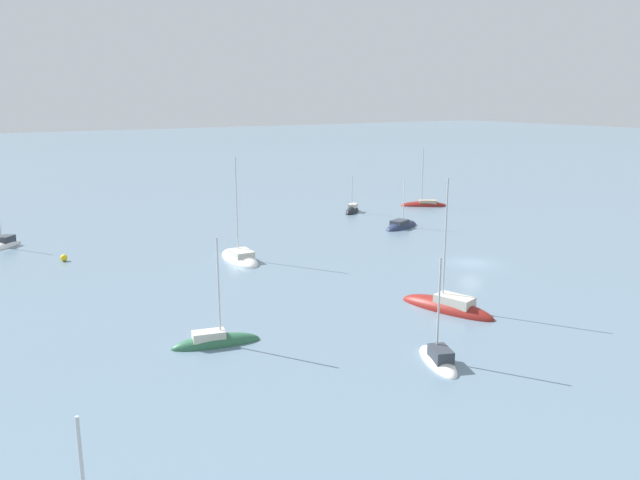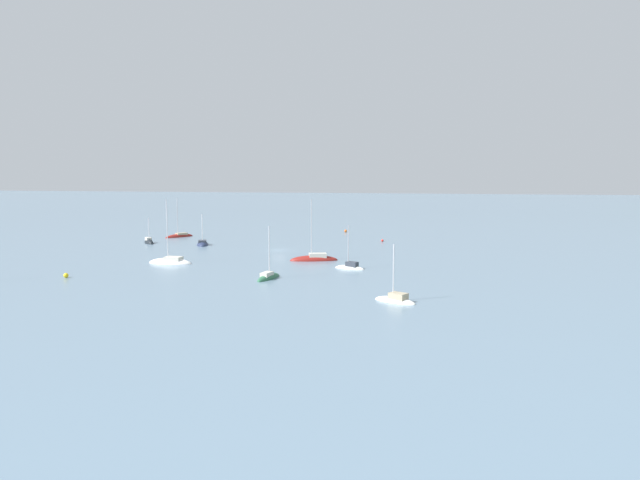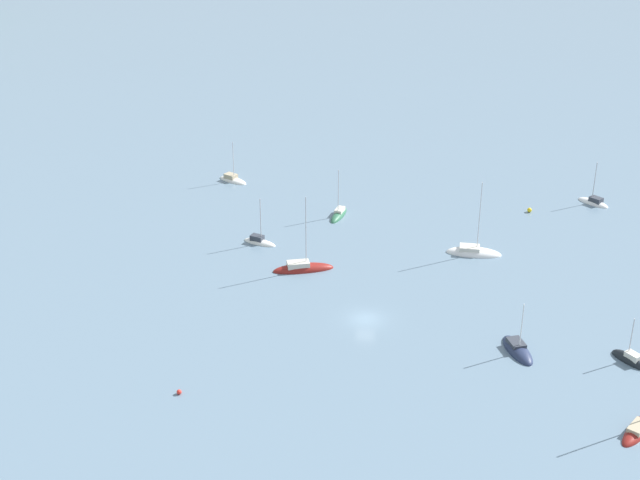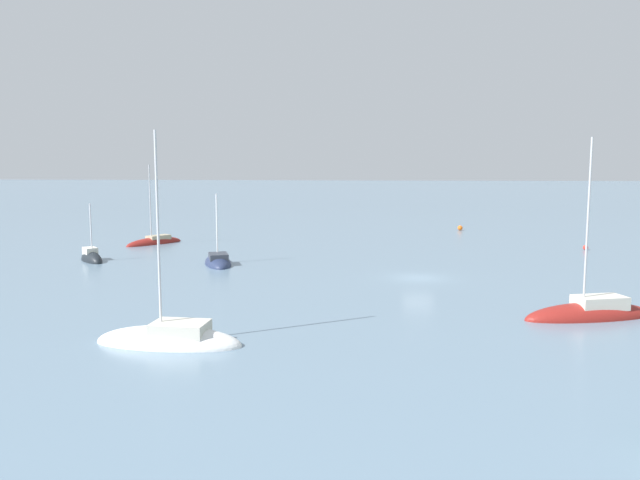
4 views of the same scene
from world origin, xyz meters
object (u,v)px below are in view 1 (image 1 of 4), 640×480
Objects in this scene: sailboat_7 at (4,246)px; mooring_buoy_1 at (64,258)px; sailboat_3 at (240,259)px; sailboat_4 at (438,361)px; sailboat_2 at (424,205)px; sailboat_6 at (401,227)px; sailboat_8 at (352,212)px; sailboat_0 at (447,308)px; sailboat_5 at (216,343)px.

mooring_buoy_1 is (-4.90, 11.22, 0.24)m from sailboat_7.
sailboat_4 is (0.19, 32.66, 0.06)m from sailboat_3.
mooring_buoy_1 is at bearing 39.94° from sailboat_2.
sailboat_3 is 27.11m from sailboat_6.
sailboat_4 is at bearing 83.76° from sailboat_2.
sailboat_8 is at bearing -54.34° from sailboat_3.
sailboat_0 is 54.89m from sailboat_7.
sailboat_2 is at bearing 133.36° from sailboat_8.
sailboat_5 is at bearing 54.99° from sailboat_7.
sailboat_8 is at bearing -40.94° from sailboat_0.
mooring_buoy_1 is (16.86, -10.00, 0.28)m from sailboat_3.
sailboat_5 is (53.19, 37.11, 0.02)m from sailboat_2.
sailboat_5 is at bearing -166.16° from sailboat_6.
sailboat_3 is at bearing 149.33° from mooring_buoy_1.
sailboat_3 reaches higher than sailboat_0.
sailboat_4 is at bearing 21.23° from sailboat_8.
sailboat_5 is at bearing 67.25° from sailboat_4.
sailboat_6 is at bearing 46.58° from sailboat_8.
sailboat_8 is 8.86× the size of mooring_buoy_1.
sailboat_0 is 1.38× the size of sailboat_5.
sailboat_0 is 46.58m from sailboat_8.
sailboat_3 is at bearing -7.54° from sailboat_8.
sailboat_4 is at bearing -176.80° from sailboat_3.
sailboat_7 is at bearing 115.68° from sailboat_5.
sailboat_6 is 1.14× the size of sailboat_8.
sailboat_0 reaches higher than sailboat_2.
sailboat_6 is (-26.99, -36.79, -0.08)m from sailboat_4.
sailboat_7 is at bearing 49.26° from sailboat_3.
sailboat_5 is 55.44m from sailboat_8.
sailboat_3 is at bearing 169.21° from sailboat_6.
sailboat_5 is 11.72× the size of mooring_buoy_1.
sailboat_0 is 34.54m from sailboat_6.
sailboat_4 is at bearing -145.80° from sailboat_6.
sailboat_2 is 1.29× the size of sailboat_4.
sailboat_2 is at bearing 127.05° from sailboat_7.
mooring_buoy_1 is at bearing 152.79° from sailboat_6.
sailboat_5 is at bearing 98.86° from mooring_buoy_1.
sailboat_3 reaches higher than sailboat_5.
sailboat_5 is (20.01, -3.47, -0.01)m from sailboat_0.
sailboat_7 is 49.57m from sailboat_8.
sailboat_2 is 13.67m from sailboat_8.
sailboat_3 is 32.66m from sailboat_8.
mooring_buoy_1 is (58.09, 5.70, 0.29)m from sailboat_2.
sailboat_3 is at bearing 20.62° from sailboat_4.
sailboat_6 is at bearing -77.71° from sailboat_3.
sailboat_5 is 1.16× the size of sailboat_6.
sailboat_7 is at bearing 42.77° from sailboat_4.
sailboat_4 is 45.63m from sailboat_6.
sailboat_8 is (-27.66, -17.36, 0.00)m from sailboat_3.
sailboat_5 is at bearing 4.72° from sailboat_8.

